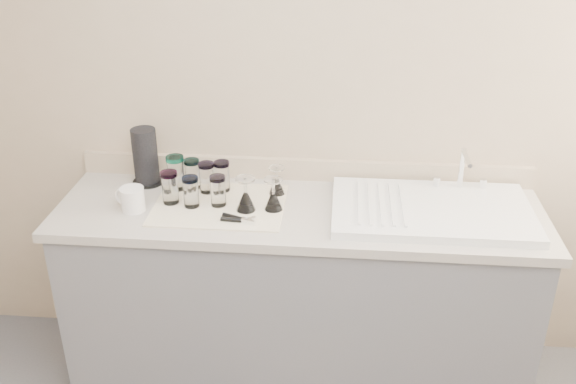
# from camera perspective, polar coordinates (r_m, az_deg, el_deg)

# --- Properties ---
(room_envelope) EXTENTS (3.54, 3.50, 2.52)m
(room_envelope) POSITION_cam_1_polar(r_m,az_deg,el_deg) (1.35, -2.52, -0.80)
(room_envelope) COLOR #56565B
(room_envelope) RESTS_ON ground
(counter_unit) EXTENTS (2.06, 0.62, 0.90)m
(counter_unit) POSITION_cam_1_polar(r_m,az_deg,el_deg) (2.95, 0.94, -9.18)
(counter_unit) COLOR slate
(counter_unit) RESTS_ON ground
(sink_unit) EXTENTS (0.82, 0.50, 0.22)m
(sink_unit) POSITION_cam_1_polar(r_m,az_deg,el_deg) (2.72, 12.68, -1.52)
(sink_unit) COLOR white
(sink_unit) RESTS_ON counter_unit
(dish_towel) EXTENTS (0.55, 0.42, 0.01)m
(dish_towel) POSITION_cam_1_polar(r_m,az_deg,el_deg) (2.74, -6.10, -1.15)
(dish_towel) COLOR white
(dish_towel) RESTS_ON counter_unit
(tumbler_teal) EXTENTS (0.08, 0.08, 0.16)m
(tumbler_teal) POSITION_cam_1_polar(r_m,az_deg,el_deg) (2.87, -9.94, 1.72)
(tumbler_teal) COLOR white
(tumbler_teal) RESTS_ON dish_towel
(tumbler_cyan) EXTENTS (0.07, 0.07, 0.13)m
(tumbler_cyan) POSITION_cam_1_polar(r_m,az_deg,el_deg) (2.87, -8.50, 1.63)
(tumbler_cyan) COLOR white
(tumbler_cyan) RESTS_ON dish_towel
(tumbler_purple) EXTENTS (0.07, 0.07, 0.14)m
(tumbler_purple) POSITION_cam_1_polar(r_m,az_deg,el_deg) (2.83, -5.87, 1.43)
(tumbler_purple) COLOR white
(tumbler_purple) RESTS_ON dish_towel
(tumbler_magenta) EXTENTS (0.07, 0.07, 0.14)m
(tumbler_magenta) POSITION_cam_1_polar(r_m,az_deg,el_deg) (2.75, -10.46, 0.43)
(tumbler_magenta) COLOR white
(tumbler_magenta) RESTS_ON dish_towel
(tumbler_blue) EXTENTS (0.07, 0.07, 0.13)m
(tumbler_blue) POSITION_cam_1_polar(r_m,az_deg,el_deg) (2.71, -8.63, 0.04)
(tumbler_blue) COLOR white
(tumbler_blue) RESTS_ON dish_towel
(tumbler_lavender) EXTENTS (0.07, 0.07, 0.13)m
(tumbler_lavender) POSITION_cam_1_polar(r_m,az_deg,el_deg) (2.70, -6.24, 0.13)
(tumbler_lavender) COLOR white
(tumbler_lavender) RESTS_ON dish_towel
(tumbler_extra) EXTENTS (0.07, 0.07, 0.14)m
(tumbler_extra) POSITION_cam_1_polar(r_m,az_deg,el_deg) (2.82, -7.23, 1.30)
(tumbler_extra) COLOR white
(tumbler_extra) RESTS_ON dish_towel
(goblet_back_right) EXTENTS (0.07, 0.07, 0.13)m
(goblet_back_right) POSITION_cam_1_polar(r_m,az_deg,el_deg) (2.80, -1.01, 0.65)
(goblet_back_right) COLOR white
(goblet_back_right) RESTS_ON dish_towel
(goblet_front_left) EXTENTS (0.08, 0.08, 0.15)m
(goblet_front_left) POSITION_cam_1_polar(r_m,az_deg,el_deg) (2.66, -3.78, -0.65)
(goblet_front_left) COLOR white
(goblet_front_left) RESTS_ON dish_towel
(goblet_front_right) EXTENTS (0.08, 0.08, 0.14)m
(goblet_front_right) POSITION_cam_1_polar(r_m,az_deg,el_deg) (2.66, -1.30, -0.63)
(goblet_front_right) COLOR white
(goblet_front_right) RESTS_ON dish_towel
(can_opener) EXTENTS (0.15, 0.07, 0.02)m
(can_opener) POSITION_cam_1_polar(r_m,az_deg,el_deg) (2.60, -4.42, -2.43)
(can_opener) COLOR silver
(can_opener) RESTS_ON dish_towel
(white_mug) EXTENTS (0.15, 0.13, 0.10)m
(white_mug) POSITION_cam_1_polar(r_m,az_deg,el_deg) (2.75, -13.70, -0.61)
(white_mug) COLOR white
(white_mug) RESTS_ON counter_unit
(paper_towel_roll) EXTENTS (0.14, 0.14, 0.26)m
(paper_towel_roll) POSITION_cam_1_polar(r_m,az_deg,el_deg) (2.95, -12.55, 3.04)
(paper_towel_roll) COLOR black
(paper_towel_roll) RESTS_ON counter_unit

